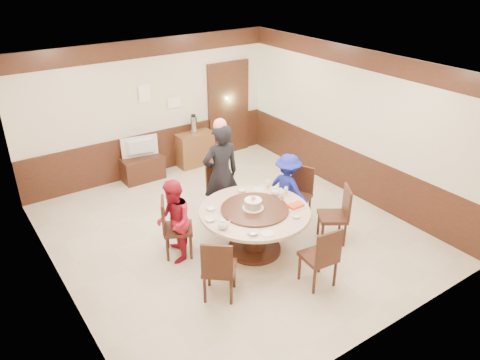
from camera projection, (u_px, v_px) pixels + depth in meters
room at (230, 175)px, 7.54m from camera, size 6.00×6.04×2.84m
banquet_table at (255, 222)px, 7.28m from camera, size 1.72×1.72×0.78m
chair_0 at (297, 204)px, 8.26m from camera, size 0.59×0.59×0.97m
chair_1 at (222, 202)px, 8.34m from camera, size 0.44×0.45×0.97m
chair_2 at (177, 237)px, 7.32m from camera, size 0.60×0.59×0.97m
chair_3 at (219, 278)px, 6.41m from camera, size 0.62×0.62×0.97m
chair_4 at (318, 266)px, 6.65m from camera, size 0.49×0.50×0.97m
chair_5 at (333, 224)px, 7.65m from camera, size 0.61×0.61×0.97m
person_standing at (221, 174)px, 7.95m from camera, size 0.70×0.50×1.82m
person_red at (174, 221)px, 7.05m from camera, size 0.71×0.78×1.32m
person_blue at (288, 188)px, 8.10m from camera, size 0.64×0.90×1.26m
birthday_cake at (253, 204)px, 7.14m from camera, size 0.33×0.33×0.22m
teapot_left at (223, 225)px, 6.68m from camera, size 0.17×0.15×0.13m
teapot_right at (275, 192)px, 7.59m from camera, size 0.17×0.15×0.13m
bowl_0 at (211, 209)px, 7.19m from camera, size 0.13×0.13×0.03m
bowl_1 at (296, 216)px, 6.97m from camera, size 0.14×0.14×0.04m
bowl_2 at (253, 233)px, 6.58m from camera, size 0.15×0.15×0.04m
bowl_3 at (295, 202)px, 7.37m from camera, size 0.13×0.13×0.04m
bowl_4 at (210, 219)px, 6.90m from camera, size 0.15×0.15×0.04m
bowl_5 at (242, 190)px, 7.72m from camera, size 0.14×0.14×0.04m
saucer_near at (268, 234)px, 6.58m from camera, size 0.18×0.18×0.01m
saucer_far at (259, 189)px, 7.78m from camera, size 0.18×0.18×0.01m
shrimp_platter at (296, 206)px, 7.23m from camera, size 0.30×0.20×0.06m
bottle_0 at (282, 197)px, 7.40m from camera, size 0.06×0.06×0.16m
bottle_1 at (286, 192)px, 7.54m from camera, size 0.06×0.06×0.16m
bottle_2 at (268, 185)px, 7.76m from camera, size 0.06×0.06×0.16m
tv_stand at (143, 168)px, 9.73m from camera, size 0.85×0.45×0.50m
television at (140, 148)px, 9.52m from camera, size 0.76×0.23×0.43m
side_cabinet at (195, 149)px, 10.34m from camera, size 0.80×0.40×0.75m
thermos at (194, 125)px, 10.09m from camera, size 0.15×0.15×0.38m
notice_left at (145, 93)px, 9.35m from camera, size 0.25×0.00×0.35m
notice_right at (175, 103)px, 9.82m from camera, size 0.30×0.00×0.22m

